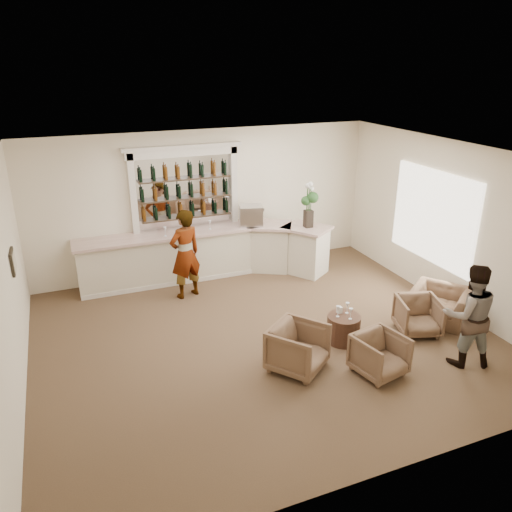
{
  "coord_description": "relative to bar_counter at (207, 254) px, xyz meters",
  "views": [
    {
      "loc": [
        -3.09,
        -7.27,
        4.75
      ],
      "look_at": [
        0.2,
        0.9,
        1.24
      ],
      "focal_mm": 35.0,
      "sensor_mm": 36.0,
      "label": 1
    }
  ],
  "objects": [
    {
      "name": "espresso_machine",
      "position": [
        1.07,
        -0.01,
        0.8
      ],
      "size": [
        0.62,
        0.57,
        0.46
      ],
      "primitive_type": "cube",
      "rotation": [
        0.0,
        0.0,
        -0.29
      ],
      "color": "#BBBBC0",
      "rests_on": "bar_counter"
    },
    {
      "name": "wine_glass_bar_right",
      "position": [
        0.1,
        0.05,
        0.67
      ],
      "size": [
        0.07,
        0.07,
        0.21
      ],
      "primitive_type": null,
      "color": "white",
      "rests_on": "bar_counter"
    },
    {
      "name": "armchair_left",
      "position": [
        0.29,
        -4.09,
        -0.19
      ],
      "size": [
        1.17,
        1.18,
        0.77
      ],
      "primitive_type": "imported",
      "rotation": [
        0.0,
        0.0,
        0.66
      ],
      "color": "brown",
      "rests_on": "ground"
    },
    {
      "name": "bar_counter",
      "position": [
        0.0,
        0.0,
        0.0
      ],
      "size": [
        5.72,
        1.8,
        1.14
      ],
      "color": "beige",
      "rests_on": "ground"
    },
    {
      "name": "back_bar_alcove",
      "position": [
        -0.34,
        0.41,
        1.46
      ],
      "size": [
        2.64,
        0.25,
        3.0
      ],
      "color": "white",
      "rests_on": "ground"
    },
    {
      "name": "napkin_holder",
      "position": [
        1.41,
        -3.48,
        -0.01
      ],
      "size": [
        0.08,
        0.08,
        0.12
      ],
      "primitive_type": "cube",
      "color": "white",
      "rests_on": "cocktail_table"
    },
    {
      "name": "wine_glass_tbl_a",
      "position": [
        1.31,
        -3.59,
        0.03
      ],
      "size": [
        0.07,
        0.07,
        0.21
      ],
      "primitive_type": null,
      "color": "white",
      "rests_on": "cocktail_table"
    },
    {
      "name": "armchair_center",
      "position": [
        1.44,
        -4.69,
        -0.23
      ],
      "size": [
        0.87,
        0.89,
        0.68
      ],
      "primitive_type": "imported",
      "rotation": [
        0.0,
        0.0,
        0.21
      ],
      "color": "brown",
      "rests_on": "ground"
    },
    {
      "name": "wine_glass_bar_left",
      "position": [
        -0.94,
        -0.04,
        0.67
      ],
      "size": [
        0.07,
        0.07,
        0.21
      ],
      "primitive_type": null,
      "color": "white",
      "rests_on": "bar_counter"
    },
    {
      "name": "wine_glass_tbl_c",
      "position": [
        1.47,
        -3.75,
        0.03
      ],
      "size": [
        0.07,
        0.07,
        0.21
      ],
      "primitive_type": null,
      "color": "white",
      "rests_on": "cocktail_table"
    },
    {
      "name": "cocktail_table",
      "position": [
        1.43,
        -3.62,
        -0.32
      ],
      "size": [
        0.59,
        0.59,
        0.5
      ],
      "primitive_type": "cylinder",
      "color": "#44291D",
      "rests_on": "ground"
    },
    {
      "name": "room_shell",
      "position": [
        0.33,
        -2.29,
        1.77
      ],
      "size": [
        8.04,
        7.02,
        3.32
      ],
      "color": "#EFE2C7",
      "rests_on": "ground"
    },
    {
      "name": "wine_glass_tbl_b",
      "position": [
        1.53,
        -3.54,
        0.03
      ],
      "size": [
        0.07,
        0.07,
        0.21
      ],
      "primitive_type": null,
      "color": "white",
      "rests_on": "cocktail_table"
    },
    {
      "name": "armchair_right",
      "position": [
        2.86,
        -3.87,
        -0.23
      ],
      "size": [
        0.92,
        0.94,
        0.68
      ],
      "primitive_type": "imported",
      "rotation": [
        0.0,
        0.0,
        -0.31
      ],
      "color": "brown",
      "rests_on": "ground"
    },
    {
      "name": "ground",
      "position": [
        0.16,
        -3.0,
        -0.57
      ],
      "size": [
        8.0,
        8.0,
        0.0
      ],
      "primitive_type": "plane",
      "color": "brown",
      "rests_on": "ground"
    },
    {
      "name": "flower_vase",
      "position": [
        2.23,
        -0.63,
        1.16
      ],
      "size": [
        0.28,
        0.28,
        1.05
      ],
      "color": "black",
      "rests_on": "bar_counter"
    },
    {
      "name": "guest",
      "position": [
        2.92,
        -4.95,
        0.31
      ],
      "size": [
        1.04,
        0.93,
        1.77
      ],
      "primitive_type": "imported",
      "rotation": [
        0.0,
        0.0,
        2.78
      ],
      "color": "gray",
      "rests_on": "ground"
    },
    {
      "name": "sommelier",
      "position": [
        -0.7,
        -0.79,
        0.38
      ],
      "size": [
        0.81,
        0.65,
        1.92
      ],
      "primitive_type": "imported",
      "rotation": [
        0.0,
        0.0,
        3.45
      ],
      "color": "gray",
      "rests_on": "ground"
    },
    {
      "name": "armchair_far",
      "position": [
        3.56,
        -3.63,
        -0.25
      ],
      "size": [
        1.31,
        1.34,
        0.66
      ],
      "primitive_type": "imported",
      "rotation": [
        0.0,
        0.0,
        -0.94
      ],
      "color": "brown",
      "rests_on": "ground"
    }
  ]
}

